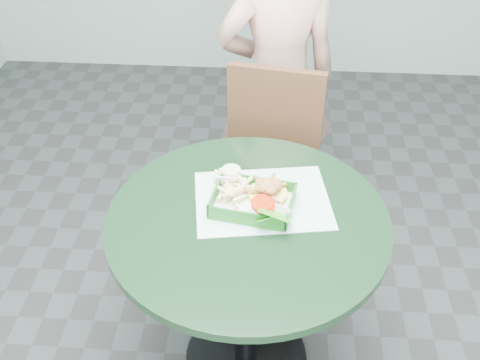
# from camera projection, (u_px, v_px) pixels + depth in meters

# --- Properties ---
(floor) EXTENTS (4.00, 5.00, 0.02)m
(floor) POSITION_uv_depth(u_px,v_px,m) (246.00, 358.00, 2.27)
(floor) COLOR #303335
(floor) RESTS_ON ground
(cafe_table) EXTENTS (0.91, 0.91, 0.75)m
(cafe_table) POSITION_uv_depth(u_px,v_px,m) (247.00, 259.00, 1.91)
(cafe_table) COLOR black
(cafe_table) RESTS_ON floor
(dining_chair) EXTENTS (0.41, 0.41, 0.93)m
(dining_chair) POSITION_uv_depth(u_px,v_px,m) (273.00, 163.00, 2.41)
(dining_chair) COLOR #422B1B
(dining_chair) RESTS_ON floor
(diner_person) EXTENTS (0.61, 0.47, 1.51)m
(diner_person) POSITION_uv_depth(u_px,v_px,m) (277.00, 83.00, 2.51)
(diner_person) COLOR tan
(diner_person) RESTS_ON floor
(placemat) EXTENTS (0.48, 0.39, 0.00)m
(placemat) POSITION_uv_depth(u_px,v_px,m) (262.00, 204.00, 1.87)
(placemat) COLOR #B6EADD
(placemat) RESTS_ON cafe_table
(food_basket) EXTENTS (0.26, 0.19, 0.05)m
(food_basket) POSITION_uv_depth(u_px,v_px,m) (253.00, 208.00, 1.83)
(food_basket) COLOR #186019
(food_basket) RESTS_ON placemat
(crab_sandwich) EXTENTS (0.13, 0.13, 0.07)m
(crab_sandwich) POSITION_uv_depth(u_px,v_px,m) (266.00, 192.00, 1.84)
(crab_sandwich) COLOR #F2D15A
(crab_sandwich) RESTS_ON food_basket
(fries_pile) EXTENTS (0.16, 0.16, 0.05)m
(fries_pile) POSITION_uv_depth(u_px,v_px,m) (232.00, 192.00, 1.86)
(fries_pile) COLOR #FFE595
(fries_pile) RESTS_ON food_basket
(sauce_ramekin) EXTENTS (0.06, 0.06, 0.04)m
(sauce_ramekin) POSITION_uv_depth(u_px,v_px,m) (225.00, 180.00, 1.89)
(sauce_ramekin) COLOR white
(sauce_ramekin) RESTS_ON food_basket
(garnish_cup) EXTENTS (0.13, 0.12, 0.05)m
(garnish_cup) POSITION_uv_depth(u_px,v_px,m) (268.00, 213.00, 1.77)
(garnish_cup) COLOR white
(garnish_cup) RESTS_ON food_basket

